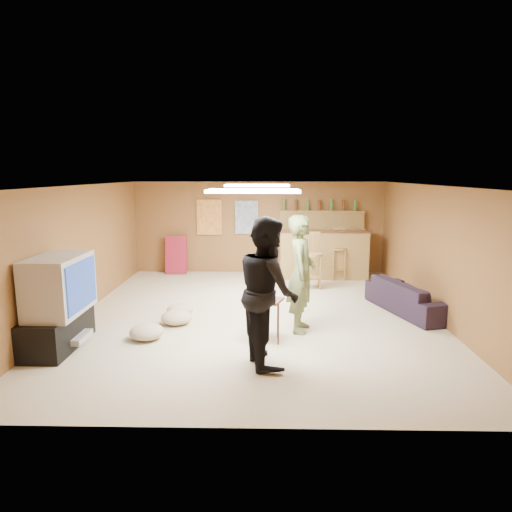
{
  "coord_description": "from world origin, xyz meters",
  "views": [
    {
      "loc": [
        0.17,
        -7.48,
        2.4
      ],
      "look_at": [
        0.0,
        0.2,
        1.0
      ],
      "focal_mm": 32.0,
      "sensor_mm": 36.0,
      "label": 1
    }
  ],
  "objects_px": {
    "bar_counter": "(323,254)",
    "tray_table": "(264,320)",
    "tv_body": "(59,285)",
    "person_olive": "(301,274)",
    "person_black": "(268,291)",
    "sofa": "(411,297)"
  },
  "relations": [
    {
      "from": "sofa",
      "to": "tray_table",
      "type": "relative_size",
      "value": 2.99
    },
    {
      "from": "tv_body",
      "to": "bar_counter",
      "type": "distance_m",
      "value": 6.09
    },
    {
      "from": "person_olive",
      "to": "sofa",
      "type": "relative_size",
      "value": 0.95
    },
    {
      "from": "person_olive",
      "to": "tv_body",
      "type": "bearing_deg",
      "value": 112.65
    },
    {
      "from": "tv_body",
      "to": "sofa",
      "type": "relative_size",
      "value": 0.59
    },
    {
      "from": "tv_body",
      "to": "person_olive",
      "type": "bearing_deg",
      "value": 13.02
    },
    {
      "from": "tv_body",
      "to": "person_olive",
      "type": "distance_m",
      "value": 3.45
    },
    {
      "from": "tray_table",
      "to": "person_olive",
      "type": "bearing_deg",
      "value": 39.54
    },
    {
      "from": "sofa",
      "to": "tray_table",
      "type": "distance_m",
      "value": 2.94
    },
    {
      "from": "person_olive",
      "to": "person_black",
      "type": "bearing_deg",
      "value": 166.63
    },
    {
      "from": "tv_body",
      "to": "sofa",
      "type": "distance_m",
      "value": 5.67
    },
    {
      "from": "tv_body",
      "to": "person_black",
      "type": "distance_m",
      "value": 2.88
    },
    {
      "from": "bar_counter",
      "to": "tray_table",
      "type": "xyz_separation_m",
      "value": [
        -1.35,
        -4.14,
        -0.24
      ]
    },
    {
      "from": "bar_counter",
      "to": "person_black",
      "type": "xyz_separation_m",
      "value": [
        -1.3,
        -4.88,
        0.39
      ]
    },
    {
      "from": "person_black",
      "to": "tv_body",
      "type": "bearing_deg",
      "value": 66.54
    },
    {
      "from": "person_black",
      "to": "sofa",
      "type": "bearing_deg",
      "value": -63.5
    },
    {
      "from": "person_olive",
      "to": "tray_table",
      "type": "height_order",
      "value": "person_olive"
    },
    {
      "from": "bar_counter",
      "to": "sofa",
      "type": "height_order",
      "value": "bar_counter"
    },
    {
      "from": "tray_table",
      "to": "person_black",
      "type": "bearing_deg",
      "value": -86.42
    },
    {
      "from": "tv_body",
      "to": "tray_table",
      "type": "xyz_separation_m",
      "value": [
        2.8,
        0.31,
        -0.59
      ]
    },
    {
      "from": "tv_body",
      "to": "person_olive",
      "type": "relative_size",
      "value": 0.61
    },
    {
      "from": "sofa",
      "to": "tray_table",
      "type": "bearing_deg",
      "value": 102.55
    }
  ]
}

